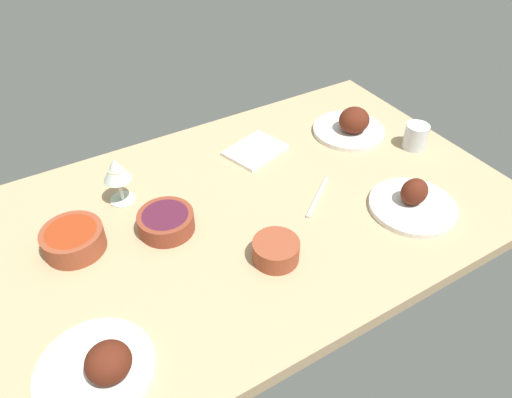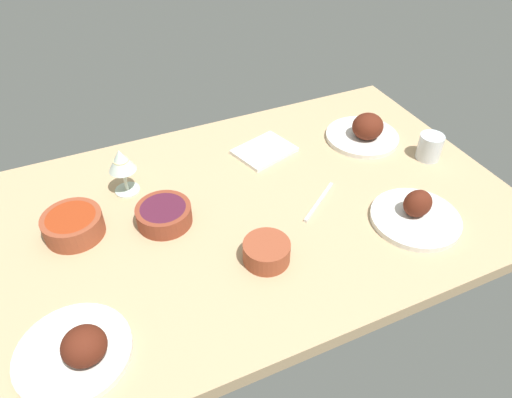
# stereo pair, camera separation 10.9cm
# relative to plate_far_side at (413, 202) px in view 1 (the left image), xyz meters

# --- Properties ---
(dining_table) EXTENTS (1.40, 0.90, 0.04)m
(dining_table) POSITION_rel_plate_far_side_xyz_m (0.36, -0.23, -0.04)
(dining_table) COLOR tan
(dining_table) RESTS_ON ground
(plate_far_side) EXTENTS (0.24, 0.24, 0.09)m
(plate_far_side) POSITION_rel_plate_far_side_xyz_m (0.00, 0.00, 0.00)
(plate_far_side) COLOR silver
(plate_far_side) RESTS_ON dining_table
(plate_near_viewer) EXTENTS (0.23, 0.23, 0.10)m
(plate_near_viewer) POSITION_rel_plate_far_side_xyz_m (-0.09, -0.38, 0.01)
(plate_near_viewer) COLOR silver
(plate_near_viewer) RESTS_ON dining_table
(plate_center_main) EXTENTS (0.23, 0.23, 0.09)m
(plate_center_main) POSITION_rel_plate_far_side_xyz_m (0.87, 0.05, 0.00)
(plate_center_main) COLOR silver
(plate_center_main) RESTS_ON dining_table
(bowl_onions) EXTENTS (0.14, 0.14, 0.05)m
(bowl_onions) POSITION_rel_plate_far_side_xyz_m (0.60, -0.26, 0.01)
(bowl_onions) COLOR brown
(bowl_onions) RESTS_ON dining_table
(bowl_sauce) EXTENTS (0.15, 0.15, 0.06)m
(bowl_sauce) POSITION_rel_plate_far_side_xyz_m (0.83, -0.32, 0.01)
(bowl_sauce) COLOR brown
(bowl_sauce) RESTS_ON dining_table
(bowl_potatoes) EXTENTS (0.11, 0.11, 0.05)m
(bowl_potatoes) POSITION_rel_plate_far_side_xyz_m (0.42, -0.04, 0.01)
(bowl_potatoes) COLOR brown
(bowl_potatoes) RESTS_ON dining_table
(wine_glass) EXTENTS (0.08, 0.08, 0.14)m
(wine_glass) POSITION_rel_plate_far_side_xyz_m (0.67, -0.43, 0.08)
(wine_glass) COLOR silver
(wine_glass) RESTS_ON dining_table
(water_tumbler) EXTENTS (0.07, 0.07, 0.08)m
(water_tumbler) POSITION_rel_plate_far_side_xyz_m (-0.22, -0.21, 0.02)
(water_tumbler) COLOR silver
(water_tumbler) RESTS_ON dining_table
(folded_napkin) EXTENTS (0.21, 0.18, 0.01)m
(folded_napkin) POSITION_rel_plate_far_side_xyz_m (0.23, -0.45, -0.01)
(folded_napkin) COLOR white
(folded_napkin) RESTS_ON dining_table
(fork_loose) EXTENTS (0.15, 0.11, 0.01)m
(fork_loose) POSITION_rel_plate_far_side_xyz_m (0.20, -0.16, -0.02)
(fork_loose) COLOR silver
(fork_loose) RESTS_ON dining_table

